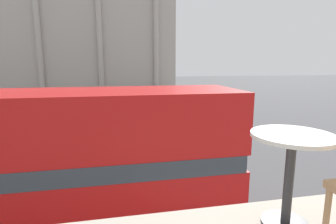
# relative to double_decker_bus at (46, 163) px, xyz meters

# --- Properties ---
(double_decker_bus) EXTENTS (10.26, 2.72, 4.19)m
(double_decker_bus) POSITION_rel_double_decker_bus_xyz_m (0.00, 0.00, 0.00)
(double_decker_bus) COLOR black
(double_decker_bus) RESTS_ON ground_plane
(cafe_dining_table) EXTENTS (0.60, 0.60, 0.73)m
(cafe_dining_table) POSITION_rel_double_decker_bus_xyz_m (3.13, -5.32, 1.85)
(cafe_dining_table) COLOR #2D2D30
(cafe_dining_table) RESTS_ON cafe_floor_slab
(plaza_building_left) EXTENTS (35.79, 16.15, 19.06)m
(plaza_building_left) POSITION_rel_double_decker_bus_xyz_m (-5.12, 46.64, 7.21)
(plaza_building_left) COLOR #BCB2A8
(plaza_building_left) RESTS_ON ground_plane
(traffic_light_near) EXTENTS (0.42, 0.24, 3.74)m
(traffic_light_near) POSITION_rel_double_decker_bus_xyz_m (4.47, 4.50, 0.13)
(traffic_light_near) COLOR black
(traffic_light_near) RESTS_ON ground_plane
(traffic_light_mid) EXTENTS (0.42, 0.24, 3.35)m
(traffic_light_mid) POSITION_rel_double_decker_bus_xyz_m (3.35, 11.59, -0.12)
(traffic_light_mid) COLOR black
(traffic_light_mid) RESTS_ON ground_plane
(car_silver) EXTENTS (4.20, 1.93, 1.35)m
(car_silver) POSITION_rel_double_decker_bus_xyz_m (11.08, 14.67, -1.62)
(car_silver) COLOR black
(car_silver) RESTS_ON ground_plane
(pedestrian_grey) EXTENTS (0.32, 0.32, 1.64)m
(pedestrian_grey) POSITION_rel_double_decker_bus_xyz_m (0.67, 26.74, -1.38)
(pedestrian_grey) COLOR #282B33
(pedestrian_grey) RESTS_ON ground_plane
(pedestrian_yellow) EXTENTS (0.32, 0.32, 1.79)m
(pedestrian_yellow) POSITION_rel_double_decker_bus_xyz_m (0.68, 8.65, -1.28)
(pedestrian_yellow) COLOR #282B33
(pedestrian_yellow) RESTS_ON ground_plane
(pedestrian_black) EXTENTS (0.32, 0.32, 1.67)m
(pedestrian_black) POSITION_rel_double_decker_bus_xyz_m (6.11, 18.40, -1.36)
(pedestrian_black) COLOR #282B33
(pedestrian_black) RESTS_ON ground_plane
(pedestrian_white) EXTENTS (0.32, 0.32, 1.63)m
(pedestrian_white) POSITION_rel_double_decker_bus_xyz_m (0.36, 5.12, -1.39)
(pedestrian_white) COLOR #282B33
(pedestrian_white) RESTS_ON ground_plane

